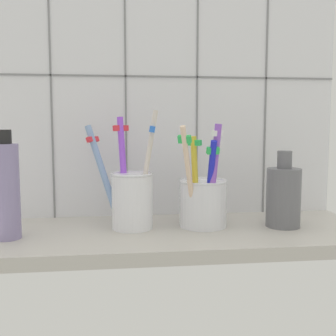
{
  "coord_description": "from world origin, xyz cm",
  "views": [
    {
      "loc": [
        -7.83,
        -62.42,
        18.61
      ],
      "look_at": [
        0.0,
        1.8,
        11.61
      ],
      "focal_mm": 43.75,
      "sensor_mm": 36.0,
      "label": 1
    }
  ],
  "objects": [
    {
      "name": "tile_wall_back",
      "position": [
        0.0,
        12.0,
        22.5
      ],
      "size": [
        64.0,
        2.2,
        45.0
      ],
      "color": "white",
      "rests_on": "ground"
    },
    {
      "name": "toothbrush_cup_left",
      "position": [
        -5.94,
        2.02,
        7.18
      ],
      "size": [
        11.96,
        8.83,
        18.78
      ],
      "color": "white",
      "rests_on": "counter_slab"
    },
    {
      "name": "soap_bottle",
      "position": [
        -23.94,
        -1.92,
        9.23
      ],
      "size": [
        3.84,
        3.84,
        15.79
      ],
      "color": "#8A7DAB",
      "rests_on": "counter_slab"
    },
    {
      "name": "ceramic_vase",
      "position": [
        18.59,
        0.25,
        7.05
      ],
      "size": [
        5.48,
        5.48,
        12.31
      ],
      "color": "slate",
      "rests_on": "counter_slab"
    },
    {
      "name": "toothbrush_cup_right",
      "position": [
        5.66,
        1.43,
        6.45
      ],
      "size": [
        8.94,
        10.71,
        16.66
      ],
      "color": "white",
      "rests_on": "counter_slab"
    },
    {
      "name": "counter_slab",
      "position": [
        0.0,
        0.0,
        1.0
      ],
      "size": [
        64.0,
        22.0,
        2.0
      ],
      "primitive_type": "cube",
      "color": "#BCB7AD",
      "rests_on": "ground"
    }
  ]
}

